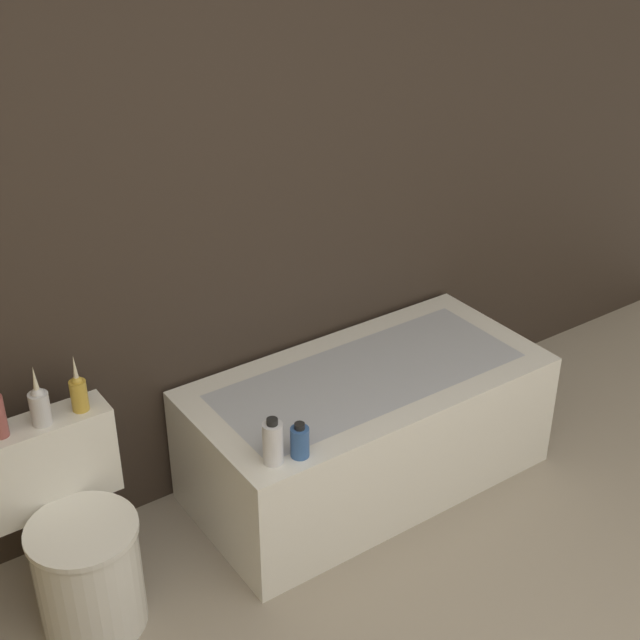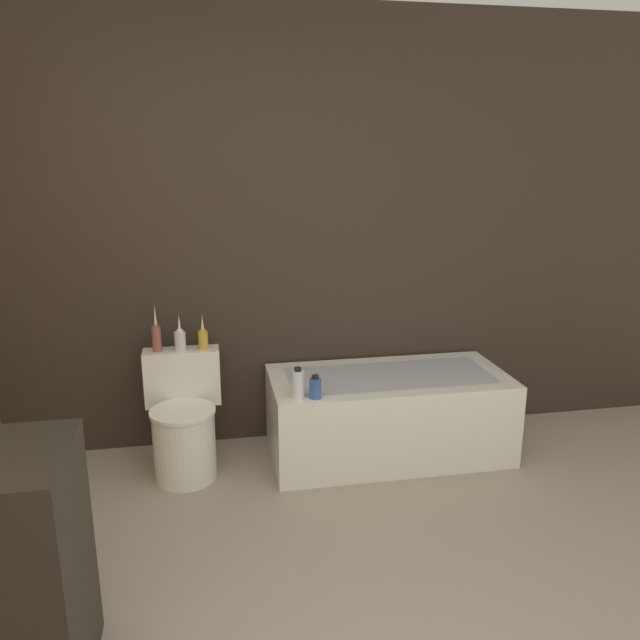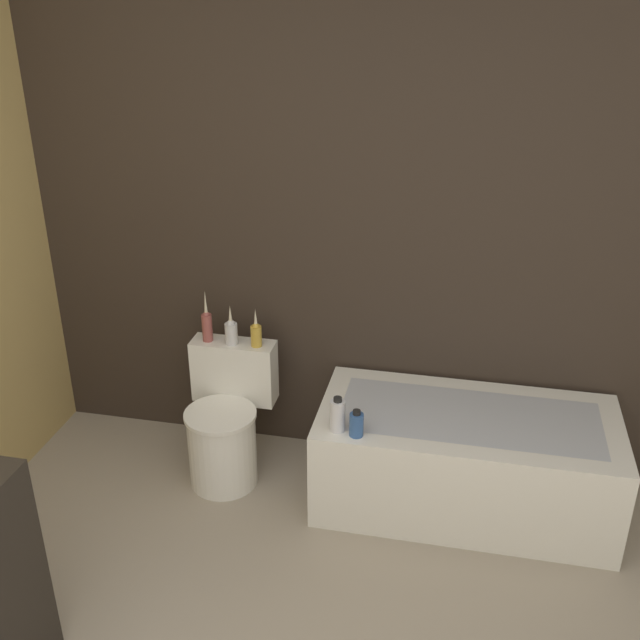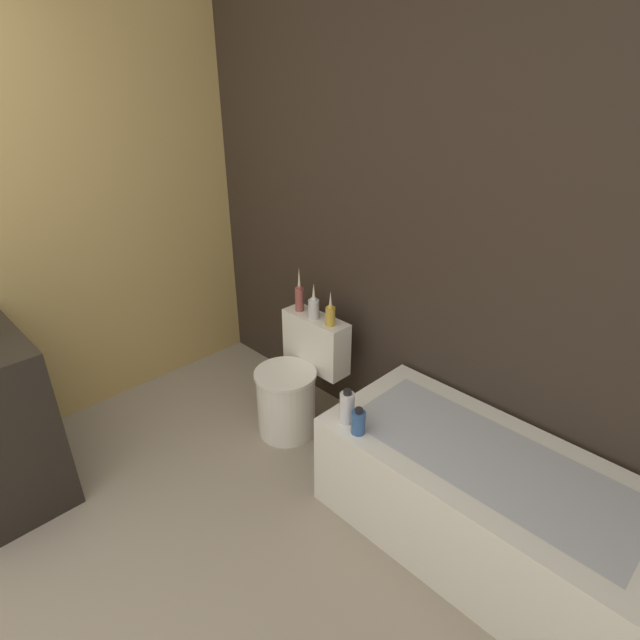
# 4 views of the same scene
# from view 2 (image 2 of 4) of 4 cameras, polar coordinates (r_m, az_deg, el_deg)

# --- Properties ---
(wall_back_tiled) EXTENTS (6.40, 0.06, 2.60)m
(wall_back_tiled) POSITION_cam_2_polar(r_m,az_deg,el_deg) (3.77, -7.36, 7.70)
(wall_back_tiled) COLOR #332821
(wall_back_tiled) RESTS_ON ground_plane
(bathtub) EXTENTS (1.41, 0.68, 0.50)m
(bathtub) POSITION_cam_2_polar(r_m,az_deg,el_deg) (3.82, 6.23, -8.52)
(bathtub) COLOR white
(bathtub) RESTS_ON ground
(toilet) EXTENTS (0.43, 0.50, 0.68)m
(toilet) POSITION_cam_2_polar(r_m,az_deg,el_deg) (3.65, -12.34, -9.19)
(toilet) COLOR white
(toilet) RESTS_ON ground
(vase_gold) EXTENTS (0.05, 0.05, 0.27)m
(vase_gold) POSITION_cam_2_polar(r_m,az_deg,el_deg) (3.65, -14.72, -1.43)
(vase_gold) COLOR #994C47
(vase_gold) RESTS_ON toilet
(vase_silver) EXTENTS (0.06, 0.06, 0.21)m
(vase_silver) POSITION_cam_2_polar(r_m,az_deg,el_deg) (3.64, -12.68, -1.66)
(vase_silver) COLOR silver
(vase_silver) RESTS_ON toilet
(vase_bronze) EXTENTS (0.06, 0.06, 0.21)m
(vase_bronze) POSITION_cam_2_polar(r_m,az_deg,el_deg) (3.64, -10.64, -1.59)
(vase_bronze) COLOR gold
(vase_bronze) RESTS_ON toilet
(shampoo_bottle_tall) EXTENTS (0.07, 0.07, 0.17)m
(shampoo_bottle_tall) POSITION_cam_2_polar(r_m,az_deg,el_deg) (3.35, -2.03, -5.85)
(shampoo_bottle_tall) COLOR silver
(shampoo_bottle_tall) RESTS_ON bathtub
(shampoo_bottle_short) EXTENTS (0.06, 0.06, 0.13)m
(shampoo_bottle_short) POSITION_cam_2_polar(r_m,az_deg,el_deg) (3.35, -0.43, -6.22)
(shampoo_bottle_short) COLOR #335999
(shampoo_bottle_short) RESTS_ON bathtub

